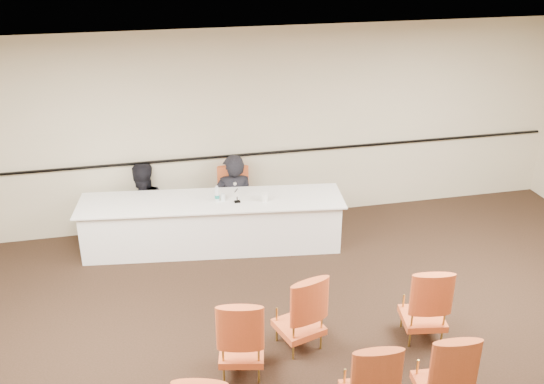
# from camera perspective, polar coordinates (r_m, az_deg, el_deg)

# --- Properties ---
(ceiling) EXTENTS (10.00, 10.00, 0.00)m
(ceiling) POSITION_cam_1_polar(r_m,az_deg,el_deg) (5.02, 6.85, 8.19)
(ceiling) COLOR silver
(ceiling) RESTS_ON ground
(wall_back) EXTENTS (10.00, 0.04, 3.00)m
(wall_back) POSITION_cam_1_polar(r_m,az_deg,el_deg) (9.17, -1.83, 6.02)
(wall_back) COLOR beige
(wall_back) RESTS_ON ground
(wall_rail) EXTENTS (9.80, 0.04, 0.03)m
(wall_rail) POSITION_cam_1_polar(r_m,az_deg,el_deg) (9.26, -1.75, 3.59)
(wall_rail) COLOR black
(wall_rail) RESTS_ON wall_back
(panel_table) EXTENTS (3.82, 1.33, 0.75)m
(panel_table) POSITION_cam_1_polar(r_m,az_deg,el_deg) (8.76, -5.62, -2.99)
(panel_table) COLOR white
(panel_table) RESTS_ON ground
(panelist_main) EXTENTS (0.66, 0.46, 1.73)m
(panelist_main) POSITION_cam_1_polar(r_m,az_deg,el_deg) (9.27, -3.58, -1.43)
(panelist_main) COLOR black
(panelist_main) RESTS_ON ground
(panelist_main_chair) EXTENTS (0.56, 0.56, 0.95)m
(panelist_main_chair) POSITION_cam_1_polar(r_m,az_deg,el_deg) (9.22, -3.60, -0.76)
(panelist_main_chair) COLOR #CF5825
(panelist_main_chair) RESTS_ON ground
(panelist_second) EXTENTS (0.88, 0.75, 1.60)m
(panelist_second) POSITION_cam_1_polar(r_m,az_deg,el_deg) (9.36, -12.03, -1.92)
(panelist_second) COLOR black
(panelist_second) RESTS_ON ground
(panelist_second_chair) EXTENTS (0.56, 0.56, 0.95)m
(panelist_second_chair) POSITION_cam_1_polar(r_m,az_deg,el_deg) (9.29, -12.11, -1.09)
(panelist_second_chair) COLOR #CF5825
(panelist_second_chair) RESTS_ON ground
(papers) EXTENTS (0.35, 0.29, 0.00)m
(papers) POSITION_cam_1_polar(r_m,az_deg,el_deg) (8.61, -2.07, -0.61)
(papers) COLOR white
(papers) RESTS_ON panel_table
(microphone) EXTENTS (0.10, 0.18, 0.25)m
(microphone) POSITION_cam_1_polar(r_m,az_deg,el_deg) (8.46, -3.31, -0.19)
(microphone) COLOR black
(microphone) RESTS_ON panel_table
(water_bottle) EXTENTS (0.09, 0.09, 0.23)m
(water_bottle) POSITION_cam_1_polar(r_m,az_deg,el_deg) (8.53, -5.20, -0.13)
(water_bottle) COLOR #188680
(water_bottle) RESTS_ON panel_table
(drinking_glass) EXTENTS (0.08, 0.08, 0.10)m
(drinking_glass) POSITION_cam_1_polar(r_m,az_deg,el_deg) (8.56, -4.63, -0.49)
(drinking_glass) COLOR white
(drinking_glass) RESTS_ON panel_table
(coffee_cup) EXTENTS (0.10, 0.10, 0.13)m
(coffee_cup) POSITION_cam_1_polar(r_m,az_deg,el_deg) (8.49, -0.67, -0.51)
(coffee_cup) COLOR white
(coffee_cup) RESTS_ON panel_table
(aud_chair_front_left) EXTENTS (0.59, 0.59, 0.95)m
(aud_chair_front_left) POSITION_cam_1_polar(r_m,az_deg,el_deg) (6.41, -2.91, -13.23)
(aud_chair_front_left) COLOR #CF5825
(aud_chair_front_left) RESTS_ON ground
(aud_chair_front_mid) EXTENTS (0.62, 0.62, 0.95)m
(aud_chair_front_mid) POSITION_cam_1_polar(r_m,az_deg,el_deg) (6.76, 2.57, -11.00)
(aud_chair_front_mid) COLOR #CF5825
(aud_chair_front_mid) RESTS_ON ground
(aud_chair_front_right) EXTENTS (0.58, 0.58, 0.95)m
(aud_chair_front_right) POSITION_cam_1_polar(r_m,az_deg,el_deg) (7.09, 14.15, -9.95)
(aud_chair_front_right) COLOR #CF5825
(aud_chair_front_right) RESTS_ON ground
(aud_chair_back_mid) EXTENTS (0.54, 0.54, 0.95)m
(aud_chair_back_mid) POSITION_cam_1_polar(r_m,az_deg,el_deg) (5.97, 9.10, -16.91)
(aud_chair_back_mid) COLOR #CF5825
(aud_chair_back_mid) RESTS_ON ground
(aud_chair_back_right) EXTENTS (0.54, 0.54, 0.95)m
(aud_chair_back_right) POSITION_cam_1_polar(r_m,az_deg,el_deg) (6.22, 15.83, -15.72)
(aud_chair_back_right) COLOR #CF5825
(aud_chair_back_right) RESTS_ON ground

